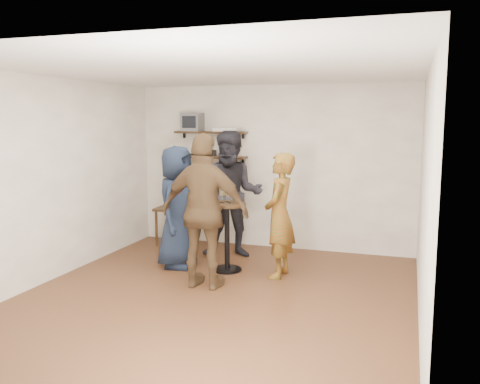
% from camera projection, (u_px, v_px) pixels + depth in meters
% --- Properties ---
extents(room, '(4.58, 5.08, 2.68)m').
position_uv_depth(room, '(215.00, 187.00, 5.77)').
color(room, '#3F2314').
rests_on(room, ground).
extents(shelf_upper, '(1.20, 0.25, 0.04)m').
position_uv_depth(shelf_upper, '(211.00, 132.00, 8.23)').
color(shelf_upper, black).
rests_on(shelf_upper, room).
extents(shelf_lower, '(1.20, 0.25, 0.04)m').
position_uv_depth(shelf_lower, '(211.00, 157.00, 8.29)').
color(shelf_lower, black).
rests_on(shelf_lower, room).
extents(crt_monitor, '(0.32, 0.30, 0.30)m').
position_uv_depth(crt_monitor, '(193.00, 122.00, 8.31)').
color(crt_monitor, '#59595B').
rests_on(crt_monitor, shelf_upper).
extents(dvd_deck, '(0.40, 0.24, 0.06)m').
position_uv_depth(dvd_deck, '(227.00, 130.00, 8.14)').
color(dvd_deck, silver).
rests_on(dvd_deck, shelf_upper).
extents(radio, '(0.22, 0.10, 0.10)m').
position_uv_depth(radio, '(209.00, 153.00, 8.29)').
color(radio, black).
rests_on(radio, shelf_lower).
extents(power_strip, '(0.30, 0.05, 0.03)m').
position_uv_depth(power_strip, '(195.00, 154.00, 8.43)').
color(power_strip, black).
rests_on(power_strip, shelf_lower).
extents(side_table, '(0.54, 0.54, 0.63)m').
position_uv_depth(side_table, '(173.00, 213.00, 8.38)').
color(side_table, black).
rests_on(side_table, room).
extents(vase_lilies, '(0.20, 0.21, 1.05)m').
position_uv_depth(vase_lilies, '(173.00, 187.00, 8.32)').
color(vase_lilies, silver).
rests_on(vase_lilies, side_table).
extents(drinks_table, '(0.52, 0.52, 0.94)m').
position_uv_depth(drinks_table, '(227.00, 227.00, 6.90)').
color(drinks_table, black).
rests_on(drinks_table, room).
extents(wine_glass_fl, '(0.07, 0.07, 0.22)m').
position_uv_depth(wine_glass_fl, '(222.00, 192.00, 6.82)').
color(wine_glass_fl, silver).
rests_on(wine_glass_fl, drinks_table).
extents(wine_glass_fr, '(0.07, 0.07, 0.22)m').
position_uv_depth(wine_glass_fr, '(231.00, 193.00, 6.77)').
color(wine_glass_fr, silver).
rests_on(wine_glass_fr, drinks_table).
extents(wine_glass_bl, '(0.07, 0.07, 0.20)m').
position_uv_depth(wine_glass_bl, '(227.00, 192.00, 6.91)').
color(wine_glass_bl, silver).
rests_on(wine_glass_bl, drinks_table).
extents(wine_glass_br, '(0.06, 0.06, 0.19)m').
position_uv_depth(wine_glass_br, '(229.00, 194.00, 6.83)').
color(wine_glass_br, silver).
rests_on(wine_glass_br, drinks_table).
extents(person_plaid, '(0.40, 0.60, 1.64)m').
position_uv_depth(person_plaid, '(280.00, 215.00, 6.63)').
color(person_plaid, red).
rests_on(person_plaid, room).
extents(person_dark, '(1.07, 0.92, 1.90)m').
position_uv_depth(person_dark, '(232.00, 194.00, 7.57)').
color(person_dark, black).
rests_on(person_dark, room).
extents(person_navy, '(0.57, 0.85, 1.70)m').
position_uv_depth(person_navy, '(177.00, 207.00, 7.07)').
color(person_navy, black).
rests_on(person_navy, room).
extents(person_brown, '(1.13, 0.49, 1.90)m').
position_uv_depth(person_brown, '(205.00, 212.00, 6.16)').
color(person_brown, '#4E3721').
rests_on(person_brown, room).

